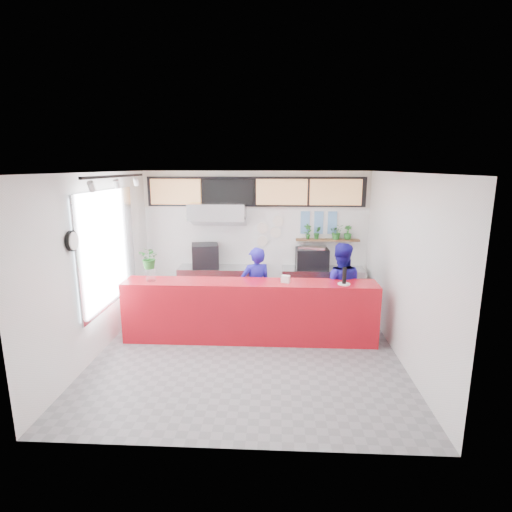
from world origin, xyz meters
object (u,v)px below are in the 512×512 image
at_px(panini_oven, 205,256).
at_px(espresso_machine, 312,258).
at_px(pepper_mill, 344,276).
at_px(staff_right, 340,288).
at_px(service_counter, 250,311).
at_px(staff_center, 256,289).

distance_m(panini_oven, espresso_machine, 2.36).
height_order(panini_oven, pepper_mill, panini_oven).
bearing_deg(pepper_mill, espresso_machine, 101.81).
xyz_separation_m(staff_right, pepper_mill, (-0.02, -0.55, 0.40)).
bearing_deg(espresso_machine, staff_right, -75.44).
height_order(service_counter, staff_right, staff_right).
bearing_deg(staff_center, staff_right, 157.58).
bearing_deg(espresso_machine, panini_oven, 177.44).
xyz_separation_m(panini_oven, staff_center, (1.20, -1.28, -0.35)).
bearing_deg(panini_oven, staff_right, -37.36).
height_order(espresso_machine, staff_right, staff_right).
bearing_deg(pepper_mill, staff_right, 88.16).
bearing_deg(panini_oven, staff_center, -58.68).
xyz_separation_m(panini_oven, espresso_machine, (2.36, 0.00, -0.04)).
relative_size(panini_oven, pepper_mill, 2.00).
xyz_separation_m(espresso_machine, staff_right, (0.41, -1.33, -0.26)).
height_order(panini_oven, staff_center, staff_center).
relative_size(panini_oven, staff_center, 0.35).
xyz_separation_m(service_counter, pepper_mill, (1.64, -0.08, 0.71)).
bearing_deg(staff_center, service_counter, 59.82).
height_order(panini_oven, espresso_machine, panini_oven).
bearing_deg(staff_right, espresso_machine, -65.46).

